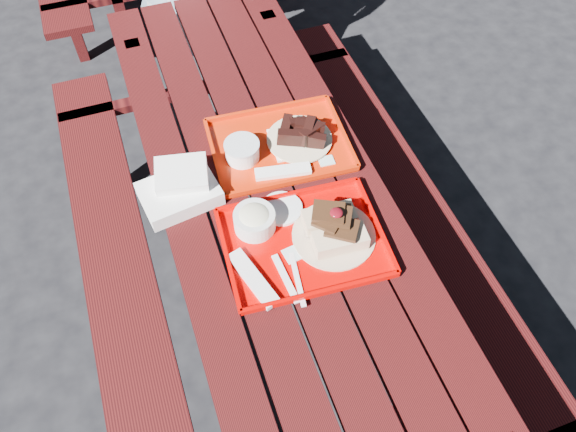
# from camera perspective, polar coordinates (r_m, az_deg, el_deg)

# --- Properties ---
(ground) EXTENTS (60.00, 60.00, 0.00)m
(ground) POSITION_cam_1_polar(r_m,az_deg,el_deg) (2.51, -1.16, -8.42)
(ground) COLOR black
(ground) RESTS_ON ground
(picnic_table_near) EXTENTS (1.41, 2.40, 0.75)m
(picnic_table_near) POSITION_cam_1_polar(r_m,az_deg,el_deg) (2.03, -1.42, -1.08)
(picnic_table_near) COLOR #3E0C0C
(picnic_table_near) RESTS_ON ground
(near_tray) EXTENTS (0.52, 0.42, 0.16)m
(near_tray) POSITION_cam_1_polar(r_m,az_deg,el_deg) (1.74, 1.38, -1.66)
(near_tray) COLOR #C60200
(near_tray) RESTS_ON picnic_table_near
(far_tray) EXTENTS (0.50, 0.40, 0.08)m
(far_tray) POSITION_cam_1_polar(r_m,az_deg,el_deg) (1.99, -1.05, 7.23)
(far_tray) COLOR red
(far_tray) RESTS_ON picnic_table_near
(white_cloth) EXTENTS (0.27, 0.22, 0.10)m
(white_cloth) POSITION_cam_1_polar(r_m,az_deg,el_deg) (1.87, -10.90, 2.80)
(white_cloth) COLOR white
(white_cloth) RESTS_ON picnic_table_near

